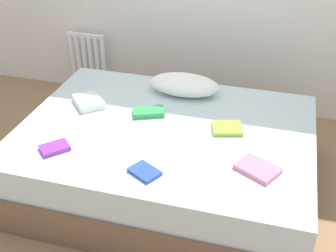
% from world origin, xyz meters
% --- Properties ---
extents(ground_plane, '(8.00, 8.00, 0.00)m').
position_xyz_m(ground_plane, '(0.00, 0.00, 0.00)').
color(ground_plane, '#93704C').
extents(bed, '(2.00, 1.50, 0.50)m').
position_xyz_m(bed, '(0.00, 0.00, 0.25)').
color(bed, brown).
rests_on(bed, ground).
extents(radiator, '(0.37, 0.04, 0.51)m').
position_xyz_m(radiator, '(-1.14, 1.20, 0.37)').
color(radiator, white).
rests_on(radiator, ground).
extents(pillow, '(0.54, 0.29, 0.15)m').
position_xyz_m(pillow, '(0.00, 0.51, 0.58)').
color(pillow, white).
rests_on(pillow, bed).
extents(textbook_blue, '(0.21, 0.19, 0.02)m').
position_xyz_m(textbook_blue, '(0.02, -0.51, 0.51)').
color(textbook_blue, '#2847B7').
rests_on(textbook_blue, bed).
extents(textbook_pink, '(0.29, 0.26, 0.03)m').
position_xyz_m(textbook_pink, '(0.64, -0.31, 0.51)').
color(textbook_pink, pink).
rests_on(textbook_pink, bed).
extents(textbook_green, '(0.25, 0.20, 0.04)m').
position_xyz_m(textbook_green, '(-0.17, 0.13, 0.52)').
color(textbook_green, green).
rests_on(textbook_green, bed).
extents(textbook_purple, '(0.21, 0.21, 0.03)m').
position_xyz_m(textbook_purple, '(-0.60, -0.44, 0.51)').
color(textbook_purple, purple).
rests_on(textbook_purple, bed).
extents(textbook_white, '(0.29, 0.30, 0.05)m').
position_xyz_m(textbook_white, '(-0.64, 0.15, 0.53)').
color(textbook_white, white).
rests_on(textbook_white, bed).
extents(textbook_lime, '(0.23, 0.21, 0.03)m').
position_xyz_m(textbook_lime, '(0.40, 0.08, 0.51)').
color(textbook_lime, '#8CC638').
rests_on(textbook_lime, bed).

